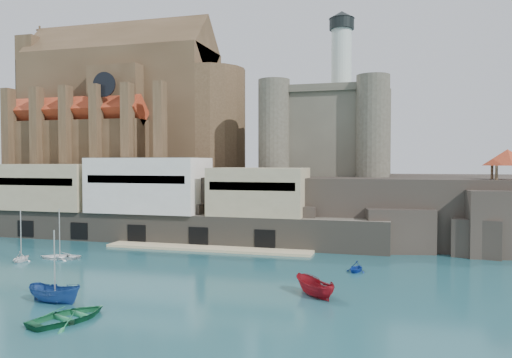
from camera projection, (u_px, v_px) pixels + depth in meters
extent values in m
plane|color=#184851|center=(130.00, 277.00, 53.75)|extent=(300.00, 300.00, 0.00)
cube|color=black|center=(241.00, 202.00, 92.06)|extent=(100.00, 34.00, 10.00)
cube|color=black|center=(4.00, 216.00, 86.53)|extent=(9.00, 5.00, 6.00)
cube|color=black|center=(84.00, 219.00, 82.21)|extent=(9.00, 5.00, 6.00)
cube|color=black|center=(178.00, 222.00, 77.61)|extent=(9.00, 5.00, 6.00)
cube|color=black|center=(285.00, 226.00, 73.01)|extent=(9.00, 5.00, 6.00)
cube|color=black|center=(399.00, 230.00, 68.68)|extent=(9.00, 5.00, 6.00)
cube|color=#635C4F|center=(158.00, 227.00, 77.48)|extent=(70.00, 6.00, 4.50)
cube|color=beige|center=(208.00, 248.00, 70.52)|extent=(30.00, 4.00, 0.40)
cube|color=black|center=(26.00, 228.00, 80.67)|extent=(3.00, 0.40, 2.60)
cube|color=black|center=(80.00, 231.00, 77.96)|extent=(3.00, 0.40, 2.60)
cube|color=black|center=(137.00, 233.00, 75.26)|extent=(3.00, 0.40, 2.60)
cube|color=black|center=(199.00, 236.00, 72.55)|extent=(3.00, 0.40, 2.60)
cube|color=black|center=(265.00, 239.00, 69.85)|extent=(3.00, 0.40, 2.60)
cube|color=tan|center=(52.00, 186.00, 83.64)|extent=(16.00, 9.00, 7.50)
cube|color=silver|center=(149.00, 185.00, 78.76)|extent=(18.00, 9.00, 8.50)
cube|color=tan|center=(259.00, 191.00, 73.92)|extent=(14.00, 8.00, 7.00)
cube|color=#4B3723|center=(121.00, 114.00, 100.42)|extent=(38.00, 14.00, 24.00)
cube|color=#4B3723|center=(120.00, 54.00, 100.00)|extent=(38.00, 13.01, 13.01)
cylinder|color=#4B3723|center=(209.00, 122.00, 95.35)|extent=(14.00, 14.00, 20.00)
cube|color=#4B3723|center=(139.00, 124.00, 99.41)|extent=(10.00, 20.00, 20.00)
cube|color=#4B3723|center=(75.00, 148.00, 92.61)|extent=(28.00, 5.00, 10.00)
cube|color=#4B3723|center=(128.00, 150.00, 110.89)|extent=(28.00, 5.00, 10.00)
cube|color=#A5351C|center=(74.00, 112.00, 92.38)|extent=(28.00, 5.66, 5.66)
cube|color=#A5351C|center=(127.00, 120.00, 110.66)|extent=(28.00, 5.66, 5.66)
cube|color=#4B3723|center=(41.00, 107.00, 105.49)|extent=(4.00, 10.00, 28.00)
cylinder|color=black|center=(104.00, 84.00, 87.61)|extent=(4.40, 0.30, 4.40)
cube|color=#4B3723|center=(9.00, 132.00, 92.86)|extent=(1.60, 2.20, 16.00)
cube|color=#4B3723|center=(37.00, 131.00, 91.19)|extent=(1.60, 2.20, 16.00)
cube|color=#4B3723|center=(66.00, 131.00, 89.51)|extent=(1.60, 2.20, 16.00)
cube|color=#4B3723|center=(96.00, 130.00, 87.83)|extent=(1.60, 2.20, 16.00)
cube|color=#4B3723|center=(128.00, 129.00, 86.16)|extent=(1.60, 2.20, 16.00)
cube|color=#4B3723|center=(160.00, 129.00, 84.48)|extent=(1.60, 2.20, 16.00)
cube|color=#4C483B|center=(328.00, 136.00, 88.28)|extent=(16.00, 16.00, 14.00)
cube|color=#4C483B|center=(329.00, 94.00, 88.02)|extent=(17.00, 17.00, 1.20)
cylinder|color=#4C483B|center=(274.00, 128.00, 82.71)|extent=(5.20, 5.20, 16.00)
cylinder|color=#4C483B|center=(373.00, 126.00, 78.38)|extent=(5.20, 5.20, 16.00)
cylinder|color=#4C483B|center=(293.00, 133.00, 98.10)|extent=(5.20, 5.20, 16.00)
cylinder|color=#4C483B|center=(377.00, 132.00, 93.77)|extent=(5.20, 5.20, 16.00)
cylinder|color=silver|center=(341.00, 63.00, 89.21)|extent=(3.60, 3.60, 12.00)
cylinder|color=black|center=(342.00, 24.00, 88.96)|extent=(4.40, 4.40, 2.00)
cone|color=black|center=(342.00, 15.00, 88.90)|extent=(4.60, 4.60, 1.40)
cube|color=black|center=(506.00, 221.00, 67.25)|extent=(12.00, 10.00, 8.70)
cube|color=black|center=(478.00, 237.00, 65.51)|extent=(6.00, 5.00, 5.00)
cube|color=#4B3723|center=(507.00, 188.00, 67.10)|extent=(4.20, 4.20, 0.30)
cylinder|color=#4B3723|center=(496.00, 178.00, 65.94)|extent=(0.36, 0.36, 3.20)
cylinder|color=#4B3723|center=(492.00, 177.00, 69.02)|extent=(0.36, 0.36, 3.20)
pyramid|color=#A5351C|center=(507.00, 157.00, 66.95)|extent=(6.40, 6.40, 2.20)
imported|color=navy|center=(55.00, 302.00, 43.95)|extent=(2.24, 2.19, 5.38)
imported|color=#22794B|center=(69.00, 320.00, 38.96)|extent=(4.70, 2.93, 6.36)
imported|color=white|center=(21.00, 261.00, 62.02)|extent=(2.79, 1.86, 3.08)
imported|color=maroon|center=(314.00, 296.00, 46.13)|extent=(2.83, 2.84, 5.26)
imported|color=white|center=(60.00, 258.00, 63.90)|extent=(1.70, 3.84, 5.20)
imported|color=#10339E|center=(356.00, 272.00, 56.25)|extent=(2.88, 2.17, 2.97)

